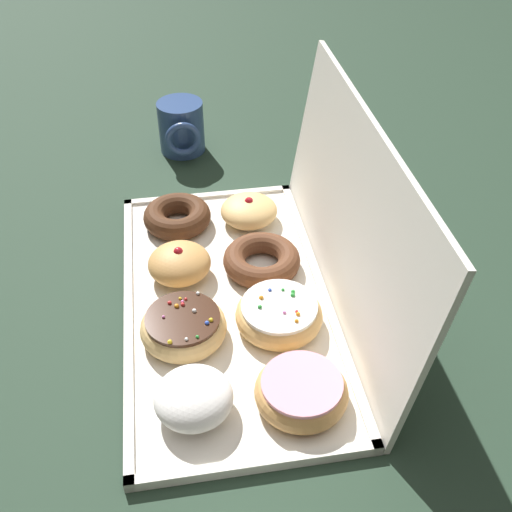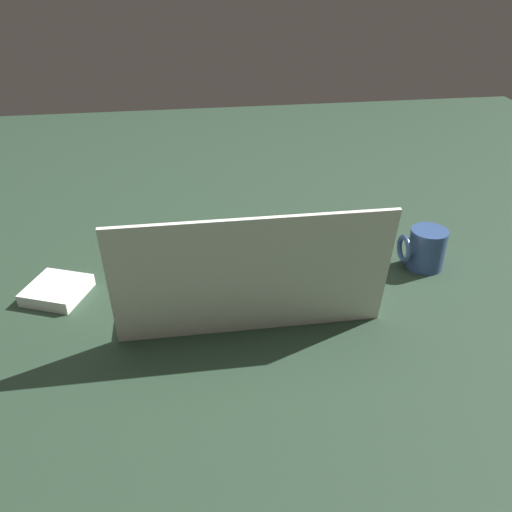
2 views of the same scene
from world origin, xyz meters
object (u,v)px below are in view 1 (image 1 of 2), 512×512
at_px(sprinkle_donut_6, 279,314).
at_px(chocolate_cake_ring_donut_5, 262,260).
at_px(sprinkle_donut_2, 183,326).
at_px(pink_frosted_donut_7, 301,391).
at_px(donut_box, 227,302).
at_px(jelly_filled_donut_4, 249,211).
at_px(jelly_filled_donut_1, 179,263).
at_px(powdered_filled_donut_3, 194,398).
at_px(chocolate_cake_ring_donut_0, 177,216).
at_px(coffee_mug, 181,127).

bearing_deg(sprinkle_donut_6, chocolate_cake_ring_donut_5, -178.25).
distance_m(sprinkle_donut_2, pink_frosted_donut_7, 0.18).
bearing_deg(donut_box, jelly_filled_donut_4, 161.71).
distance_m(donut_box, jelly_filled_donut_1, 0.09).
bearing_deg(powdered_filled_donut_3, sprinkle_donut_2, -178.25).
height_order(jelly_filled_donut_1, powdered_filled_donut_3, jelly_filled_donut_1).
bearing_deg(donut_box, chocolate_cake_ring_donut_0, -163.15).
xyz_separation_m(chocolate_cake_ring_donut_5, sprinkle_donut_6, (0.12, 0.00, 0.00)).
bearing_deg(chocolate_cake_ring_donut_0, pink_frosted_donut_7, 18.14).
xyz_separation_m(powdered_filled_donut_3, chocolate_cake_ring_donut_5, (-0.24, 0.12, -0.01)).
bearing_deg(chocolate_cake_ring_donut_5, jelly_filled_donut_1, -91.73).
bearing_deg(chocolate_cake_ring_donut_5, coffee_mug, -166.68).
relative_size(powdered_filled_donut_3, sprinkle_donut_6, 0.79).
bearing_deg(donut_box, powdered_filled_donut_3, -18.59).
bearing_deg(sprinkle_donut_6, chocolate_cake_ring_donut_0, -153.90).
height_order(sprinkle_donut_6, coffee_mug, coffee_mug).
bearing_deg(sprinkle_donut_6, coffee_mug, -169.32).
distance_m(donut_box, chocolate_cake_ring_donut_5, 0.09).
relative_size(powdered_filled_donut_3, pink_frosted_donut_7, 0.83).
height_order(chocolate_cake_ring_donut_0, jelly_filled_donut_1, jelly_filled_donut_1).
xyz_separation_m(donut_box, jelly_filled_donut_1, (-0.06, -0.06, 0.03)).
distance_m(chocolate_cake_ring_donut_0, sprinkle_donut_6, 0.27).
distance_m(donut_box, jelly_filled_donut_4, 0.19).
bearing_deg(sprinkle_donut_6, powdered_filled_donut_3, -45.61).
relative_size(chocolate_cake_ring_donut_5, sprinkle_donut_6, 0.98).
relative_size(donut_box, pink_frosted_donut_7, 4.76).
distance_m(powdered_filled_donut_3, jelly_filled_donut_4, 0.38).
relative_size(jelly_filled_donut_1, powdered_filled_donut_3, 0.99).
bearing_deg(sprinkle_donut_2, jelly_filled_donut_1, 178.49).
bearing_deg(donut_box, jelly_filled_donut_1, -135.87).
bearing_deg(chocolate_cake_ring_donut_5, sprinkle_donut_6, 1.75).
xyz_separation_m(sprinkle_donut_2, chocolate_cake_ring_donut_5, (-0.12, 0.12, -0.00)).
height_order(chocolate_cake_ring_donut_0, sprinkle_donut_2, sprinkle_donut_2).
xyz_separation_m(powdered_filled_donut_3, coffee_mug, (-0.62, 0.03, 0.02)).
bearing_deg(chocolate_cake_ring_donut_0, chocolate_cake_ring_donut_5, 42.27).
bearing_deg(sprinkle_donut_2, coffee_mug, 176.22).
bearing_deg(powdered_filled_donut_3, chocolate_cake_ring_donut_5, 153.22).
relative_size(sprinkle_donut_6, pink_frosted_donut_7, 1.05).
relative_size(chocolate_cake_ring_donut_0, jelly_filled_donut_1, 1.19).
bearing_deg(pink_frosted_donut_7, sprinkle_donut_2, -134.13).
relative_size(pink_frosted_donut_7, coffee_mug, 1.05).
bearing_deg(sprinkle_donut_2, chocolate_cake_ring_donut_0, 178.32).
xyz_separation_m(sprinkle_donut_2, jelly_filled_donut_4, (-0.24, 0.12, 0.00)).
xyz_separation_m(jelly_filled_donut_1, jelly_filled_donut_4, (-0.12, 0.12, -0.00)).
bearing_deg(jelly_filled_donut_4, sprinkle_donut_2, -27.17).
xyz_separation_m(sprinkle_donut_6, pink_frosted_donut_7, (0.13, 0.00, -0.00)).
bearing_deg(donut_box, pink_frosted_donut_7, 19.42).
bearing_deg(jelly_filled_donut_4, pink_frosted_donut_7, 0.96).
bearing_deg(coffee_mug, powdered_filled_donut_3, -2.72).
bearing_deg(sprinkle_donut_6, jelly_filled_donut_4, -179.04).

